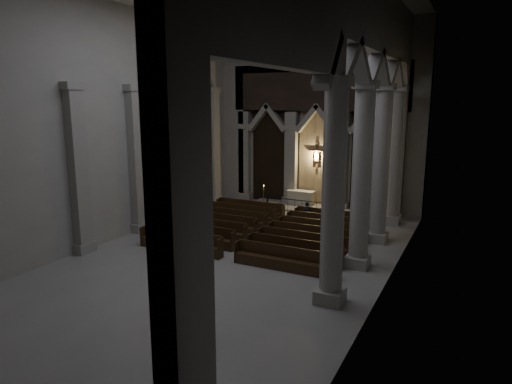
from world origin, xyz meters
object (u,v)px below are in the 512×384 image
(candle_stand_right, at_px, (340,210))
(worshipper, at_px, (307,214))
(pews, at_px, (264,232))
(candle_stand_left, at_px, (263,202))
(altar_rail, at_px, (302,205))
(altar, at_px, (301,197))

(candle_stand_right, height_order, worshipper, candle_stand_right)
(pews, bearing_deg, candle_stand_left, 115.63)
(altar_rail, bearing_deg, altar, 113.08)
(altar, height_order, altar_rail, altar)
(candle_stand_left, bearing_deg, altar, 38.07)
(candle_stand_left, bearing_deg, candle_stand_right, 0.97)
(worshipper, bearing_deg, pews, -122.51)
(worshipper, bearing_deg, candle_stand_left, 132.48)
(pews, bearing_deg, altar_rail, 90.00)
(altar, relative_size, worshipper, 1.38)
(altar, relative_size, altar_rail, 0.38)
(altar, bearing_deg, candle_stand_left, -141.93)
(candle_stand_left, bearing_deg, pews, -64.37)
(altar, distance_m, worshipper, 4.70)
(candle_stand_right, distance_m, worshipper, 2.99)
(altar_rail, xyz_separation_m, worshipper, (1.13, -2.13, 0.04))
(altar, xyz_separation_m, candle_stand_left, (-2.06, -1.61, -0.20))
(altar_rail, bearing_deg, candle_stand_right, 13.89)
(candle_stand_right, bearing_deg, altar, 154.88)
(altar_rail, xyz_separation_m, candle_stand_right, (2.35, 0.58, -0.24))
(altar_rail, bearing_deg, candle_stand_left, 170.56)
(pews, bearing_deg, altar, 96.58)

